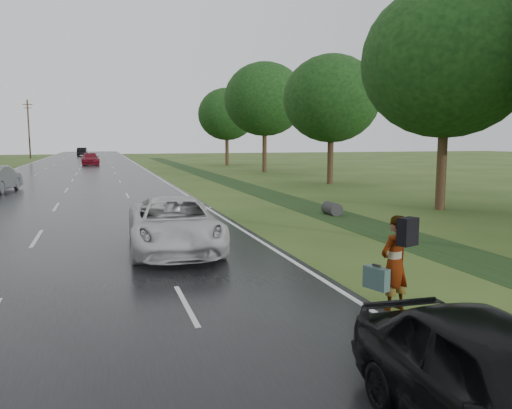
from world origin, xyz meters
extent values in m
cube|color=black|center=(0.00, 45.00, 0.02)|extent=(14.00, 180.00, 0.04)
cube|color=silver|center=(6.75, 45.00, 0.04)|extent=(0.12, 180.00, 0.01)
cube|color=silver|center=(-6.75, 45.00, 0.04)|extent=(0.12, 180.00, 0.01)
cube|color=silver|center=(0.00, 45.00, 0.04)|extent=(0.12, 180.00, 0.01)
cube|color=#163213|center=(11.50, 20.00, 0.00)|extent=(2.20, 120.00, 0.01)
cylinder|color=#2D2D2D|center=(11.50, 10.00, 0.25)|extent=(0.56, 1.00, 0.56)
cylinder|color=#372B16|center=(-9.20, 85.00, 5.00)|extent=(0.26, 0.26, 10.00)
cube|color=#372B16|center=(-9.20, 85.00, 9.20)|extent=(1.60, 0.12, 0.12)
cube|color=#372B16|center=(-9.20, 85.00, 8.60)|extent=(1.20, 0.10, 0.10)
cylinder|color=#372B16|center=(17.00, 10.00, 1.92)|extent=(0.44, 0.44, 3.84)
ellipsoid|color=black|center=(17.00, 10.00, 6.69)|extent=(7.60, 7.60, 6.84)
cylinder|color=#372B16|center=(18.20, 24.00, 1.76)|extent=(0.44, 0.44, 3.52)
ellipsoid|color=black|center=(18.20, 24.00, 6.14)|extent=(7.00, 7.00, 6.30)
cylinder|color=#372B16|center=(17.80, 38.00, 2.08)|extent=(0.44, 0.44, 4.16)
ellipsoid|color=black|center=(17.80, 38.00, 7.16)|extent=(8.00, 8.00, 7.20)
cylinder|color=#372B16|center=(17.50, 52.00, 1.84)|extent=(0.44, 0.44, 3.68)
ellipsoid|color=black|center=(17.50, 52.00, 6.38)|extent=(7.20, 7.20, 6.48)
imported|color=#A5998C|center=(7.20, -1.37, 0.91)|extent=(0.77, 0.63, 1.82)
cube|color=black|center=(7.29, -1.62, 1.55)|extent=(0.41, 0.32, 0.51)
cube|color=#354E4C|center=(6.80, -1.40, 0.67)|extent=(0.32, 0.54, 0.41)
cube|color=black|center=(6.80, -1.40, 0.91)|extent=(0.10, 0.18, 0.04)
imported|color=silver|center=(4.01, 5.00, 0.79)|extent=(2.73, 5.50, 1.50)
imported|color=black|center=(5.71, -5.60, 0.75)|extent=(1.94, 4.26, 1.42)
imported|color=maroon|center=(1.00, 57.75, 0.80)|extent=(2.37, 5.32, 1.51)
imported|color=black|center=(-1.00, 95.86, 0.86)|extent=(1.91, 5.03, 1.64)
camera|label=1|loc=(2.00, -9.25, 3.20)|focal=35.00mm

